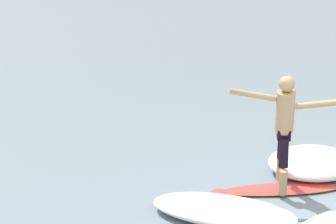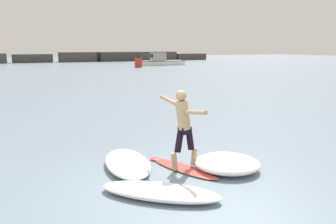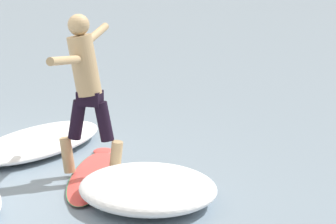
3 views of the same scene
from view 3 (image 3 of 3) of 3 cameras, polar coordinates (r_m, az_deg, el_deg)
surfboard at (r=9.16m, az=-5.45°, el=-4.56°), size 1.13×2.08×0.20m
surfer at (r=8.85m, az=-5.93°, el=2.20°), size 0.77×1.68×1.83m
wave_foam_at_tail at (r=10.25m, az=-9.27°, el=-2.12°), size 1.27×2.26×0.23m
wave_foam_beside at (r=8.34m, az=-1.46°, el=-5.49°), size 2.05×2.02×0.32m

